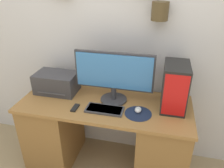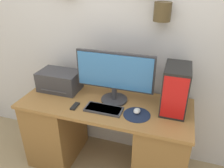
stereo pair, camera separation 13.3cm
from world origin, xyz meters
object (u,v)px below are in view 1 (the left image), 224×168
Objects in this scene: mouse at (138,110)px; remote_control at (75,108)px; printer at (57,83)px; computer_tower at (175,87)px; monitor at (114,74)px; keyboard at (105,109)px.

mouse reaches higher than remote_control.
printer reaches higher than remote_control.
computer_tower is at bearing 15.36° from remote_control.
printer is at bearing 176.91° from monitor.
remote_control is at bearing -41.36° from printer.
mouse is (0.28, 0.04, 0.01)m from keyboard.
keyboard is 4.19× the size of mouse.
keyboard is 0.63m from computer_tower.
monitor is 0.32m from keyboard.
mouse is 0.68× the size of remote_control.
remote_control is (-0.82, -0.23, -0.19)m from computer_tower.
keyboard is (-0.04, -0.19, -0.25)m from monitor.
computer_tower is at bearing -1.37° from printer.
remote_control is (-0.30, -0.22, -0.25)m from monitor.
keyboard is at bearing -171.31° from mouse.
monitor is 0.37m from mouse.
computer_tower is 1.00× the size of printer.
computer_tower is at bearing 18.92° from keyboard.
monitor is 2.18× the size of keyboard.
computer_tower reaches higher than printer.
remote_control is (0.29, -0.25, -0.09)m from printer.
printer is 0.39m from remote_control.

